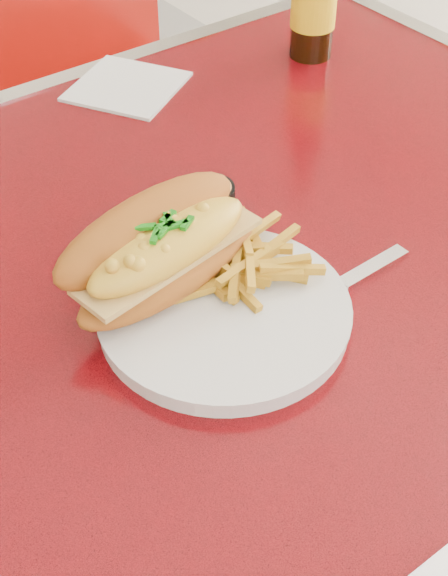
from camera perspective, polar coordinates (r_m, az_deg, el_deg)
diner_table at (r=0.93m, az=-3.42°, el=-5.48°), size 1.23×0.83×0.77m
dinner_plate at (r=0.74m, az=0.00°, el=-1.75°), size 0.28×0.28×0.02m
mac_hoagie at (r=0.74m, az=-4.48°, el=2.90°), size 0.23×0.13×0.09m
fries_pile at (r=0.77m, az=0.86°, el=2.38°), size 0.13×0.13×0.03m
fork at (r=0.79m, az=-0.60°, el=2.41°), size 0.05×0.16×0.00m
sauce_cup_right at (r=0.87m, az=-1.00°, el=6.56°), size 0.07×0.07×0.03m
knife at (r=0.78m, az=7.81°, el=-0.23°), size 0.23×0.02×0.01m
paper_napkin at (r=1.11m, az=-6.92°, el=14.04°), size 0.18×0.18×0.00m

